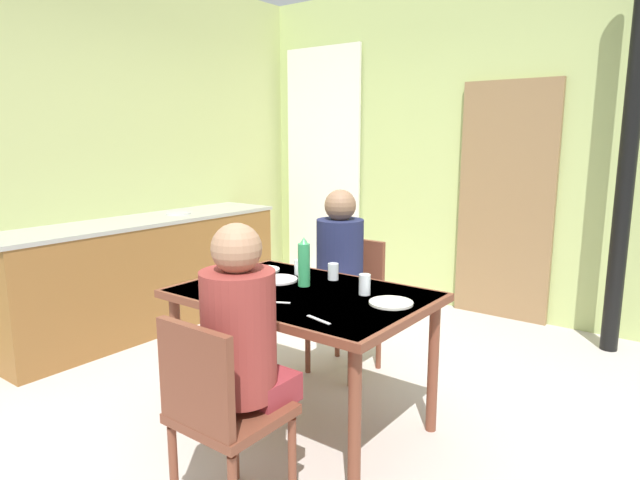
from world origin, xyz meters
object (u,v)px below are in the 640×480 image
Objects in this scene: kitchen_counter at (146,273)px; water_bottle_green_near at (304,263)px; chair_far_diner at (350,296)px; serving_bowl_center at (217,287)px; person_near_diner at (241,331)px; chair_near_diner at (218,410)px; dining_table at (303,306)px; person_far_diner at (339,258)px.

water_bottle_green_near is at bearing -11.00° from kitchen_counter.
chair_far_diner is 1.11m from serving_bowl_center.
person_near_diner is at bearing -26.89° from kitchen_counter.
person_near_diner is at bearing 107.09° from chair_far_diner.
serving_bowl_center is (-0.12, -1.07, 0.28)m from chair_far_diner.
person_near_diner is at bearing -69.73° from water_bottle_green_near.
person_near_diner is 0.81m from water_bottle_green_near.
serving_bowl_center is at bearing 83.65° from chair_far_diner.
chair_far_diner is (-0.45, 1.59, 0.00)m from chair_near_diner.
chair_far_diner is 5.12× the size of serving_bowl_center.
person_near_diner is at bearing -34.46° from serving_bowl_center.
chair_far_diner is 3.26× the size of water_bottle_green_near.
chair_near_diner is (0.21, -0.80, -0.18)m from dining_table.
serving_bowl_center is (1.67, -0.74, 0.33)m from kitchen_counter.
dining_table is 0.46m from serving_bowl_center.
chair_far_diner is at bearing 83.65° from serving_bowl_center.
water_bottle_green_near reaches higher than dining_table.
person_far_diner is (-0.00, -0.14, 0.28)m from chair_far_diner.
chair_near_diner is at bearing 107.09° from person_far_diner.
chair_far_diner is 1.55m from person_near_diner.
kitchen_counter reaches higher than serving_bowl_center.
kitchen_counter is 2.79× the size of chair_near_diner.
dining_table is at bearing 37.55° from serving_bowl_center.
water_bottle_green_near is 1.57× the size of serving_bowl_center.
dining_table is at bearing -13.17° from kitchen_counter.
dining_table is 4.82× the size of water_bottle_green_near.
water_bottle_green_near is (-0.28, 0.89, 0.38)m from chair_near_diner.
chair_far_diner reaches higher than serving_bowl_center.
dining_table is 0.85m from chair_far_diner.
person_far_diner is (-0.23, 0.66, 0.11)m from dining_table.
person_far_diner is at bearing 5.99° from kitchen_counter.
kitchen_counter reaches higher than chair_far_diner.
serving_bowl_center is at bearing -142.45° from dining_table.
kitchen_counter is 3.15× the size of person_far_diner.
water_bottle_green_near is at bearing 107.36° from chair_near_diner.
kitchen_counter reaches higher than dining_table.
person_near_diner is (0.45, -1.46, 0.28)m from chair_far_diner.
kitchen_counter is 1.85m from serving_bowl_center.
chair_near_diner is (2.23, -1.27, 0.05)m from kitchen_counter.
water_bottle_green_near is at bearing 110.27° from person_near_diner.
person_far_diner is at bearing 108.74° from person_near_diner.
kitchen_counter is at bearing 150.40° from chair_near_diner.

